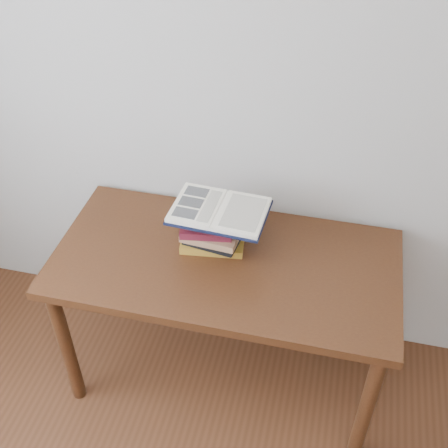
# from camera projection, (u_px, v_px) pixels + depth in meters

# --- Properties ---
(desk) EXTENTS (1.36, 0.68, 0.73)m
(desk) POSITION_uv_depth(u_px,v_px,m) (225.00, 277.00, 2.27)
(desk) COLOR #442411
(desk) RESTS_ON ground
(book_stack) EXTENTS (0.27, 0.20, 0.18)m
(book_stack) POSITION_uv_depth(u_px,v_px,m) (211.00, 229.00, 2.21)
(book_stack) COLOR #AA7B26
(book_stack) RESTS_ON desk
(open_book) EXTENTS (0.38, 0.27, 0.03)m
(open_book) POSITION_uv_depth(u_px,v_px,m) (220.00, 211.00, 2.13)
(open_book) COLOR black
(open_book) RESTS_ON book_stack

